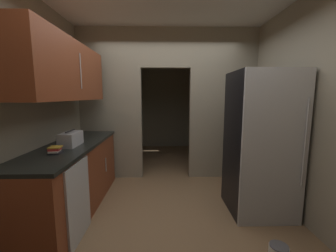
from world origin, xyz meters
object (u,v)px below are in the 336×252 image
Objects in this scene: boombox at (71,139)px; refrigerator at (260,144)px; dishwasher at (79,202)px; book_stack at (55,150)px.

refrigerator is at bearing 0.17° from boombox.
dishwasher is at bearing -166.14° from refrigerator.
refrigerator is 2.30m from dishwasher.
boombox is (-0.28, 0.53, 0.57)m from dishwasher.
book_stack is at bearing -171.66° from refrigerator.
refrigerator is 5.13× the size of boombox.
refrigerator reaches higher than dishwasher.
dishwasher is at bearing -61.94° from boombox.
book_stack is (-2.48, -0.36, 0.02)m from refrigerator.
dishwasher is at bearing -30.05° from book_stack.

